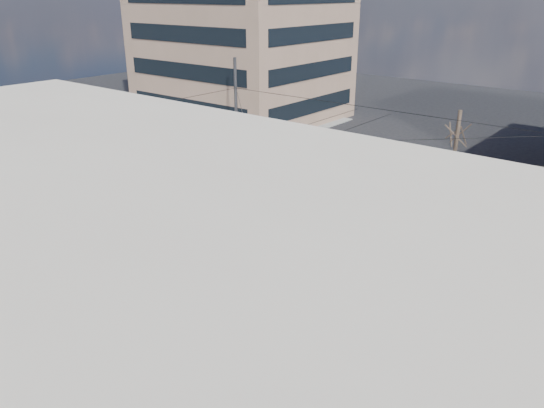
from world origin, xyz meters
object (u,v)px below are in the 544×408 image
Objects in this scene: city_bus at (469,246)px; traffic_cone at (131,223)px; flagger at (327,234)px; worker_ground at (146,231)px; utility_truck at (212,221)px.

city_bus reaches higher than traffic_cone.
flagger is at bearing -171.12° from city_bus.
flagger is at bearing -69.44° from worker_ground.
traffic_cone is 0.42× the size of worker_ground.
city_bus reaches higher than flagger.
worker_ground is (-14.36, -7.19, -0.79)m from city_bus.
traffic_cone is at bearing 55.25° from worker_ground.
city_bus is at bearing -79.49° from worker_ground.
city_bus is 18.05m from traffic_cone.
worker_ground reaches higher than flagger.
worker_ground is 9.48m from flagger.
traffic_cone is at bearing -75.94° from flagger.
city_bus reaches higher than worker_ground.
utility_truck is at bearing -154.65° from city_bus.
utility_truck is at bearing 3.58° from traffic_cone.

